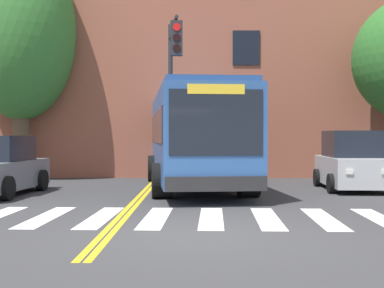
{
  "coord_description": "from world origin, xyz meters",
  "views": [
    {
      "loc": [
        0.04,
        -9.24,
        1.73
      ],
      "look_at": [
        -0.09,
        7.85,
        1.47
      ],
      "focal_mm": 50.0,
      "sensor_mm": 36.0,
      "label": 1
    }
  ],
  "objects_px": {
    "street_tree_curbside_small": "(21,32)",
    "city_bus": "(194,135)",
    "car_silver_far_lane": "(351,163)",
    "traffic_light_overhead": "(173,73)",
    "car_teal_behind_bus": "(215,154)"
  },
  "relations": [
    {
      "from": "street_tree_curbside_small",
      "to": "city_bus",
      "type": "bearing_deg",
      "value": -23.99
    },
    {
      "from": "car_silver_far_lane",
      "to": "traffic_light_overhead",
      "type": "xyz_separation_m",
      "value": [
        -5.74,
        0.38,
        2.92
      ]
    },
    {
      "from": "car_teal_behind_bus",
      "to": "car_silver_far_lane",
      "type": "bearing_deg",
      "value": -69.4
    },
    {
      "from": "car_silver_far_lane",
      "to": "car_teal_behind_bus",
      "type": "bearing_deg",
      "value": 110.6
    },
    {
      "from": "car_silver_far_lane",
      "to": "car_teal_behind_bus",
      "type": "distance_m",
      "value": 11.27
    },
    {
      "from": "city_bus",
      "to": "street_tree_curbside_small",
      "type": "height_order",
      "value": "street_tree_curbside_small"
    },
    {
      "from": "traffic_light_overhead",
      "to": "street_tree_curbside_small",
      "type": "distance_m",
      "value": 7.45
    },
    {
      "from": "car_silver_far_lane",
      "to": "car_teal_behind_bus",
      "type": "height_order",
      "value": "car_silver_far_lane"
    },
    {
      "from": "city_bus",
      "to": "street_tree_curbside_small",
      "type": "bearing_deg",
      "value": 156.01
    },
    {
      "from": "traffic_light_overhead",
      "to": "street_tree_curbside_small",
      "type": "xyz_separation_m",
      "value": [
        -6.17,
        3.63,
        2.05
      ]
    },
    {
      "from": "car_silver_far_lane",
      "to": "traffic_light_overhead",
      "type": "relative_size",
      "value": 0.66
    },
    {
      "from": "street_tree_curbside_small",
      "to": "car_silver_far_lane",
      "type": "bearing_deg",
      "value": -18.6
    },
    {
      "from": "city_bus",
      "to": "street_tree_curbside_small",
      "type": "relative_size",
      "value": 1.15
    },
    {
      "from": "car_silver_far_lane",
      "to": "car_teal_behind_bus",
      "type": "xyz_separation_m",
      "value": [
        -3.96,
        10.55,
        -0.08
      ]
    },
    {
      "from": "city_bus",
      "to": "traffic_light_overhead",
      "type": "relative_size",
      "value": 1.91
    }
  ]
}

